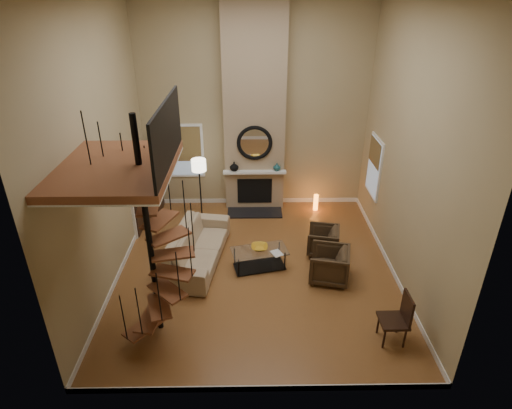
{
  "coord_description": "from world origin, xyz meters",
  "views": [
    {
      "loc": [
        -0.12,
        -7.8,
        5.65
      ],
      "look_at": [
        0.0,
        0.4,
        1.4
      ],
      "focal_mm": 29.9,
      "sensor_mm": 36.0,
      "label": 1
    }
  ],
  "objects_px": {
    "sofa": "(197,246)",
    "accent_lamp": "(316,202)",
    "armchair_near": "(326,241)",
    "coffee_table": "(260,257)",
    "floor_lamp": "(199,170)",
    "side_chair": "(399,317)",
    "hutch": "(151,180)",
    "armchair_far": "(333,265)"
  },
  "relations": [
    {
      "from": "armchair_far",
      "to": "accent_lamp",
      "type": "xyz_separation_m",
      "value": [
        0.08,
        3.13,
        -0.1
      ]
    },
    {
      "from": "armchair_far",
      "to": "side_chair",
      "type": "relative_size",
      "value": 0.82
    },
    {
      "from": "armchair_far",
      "to": "side_chair",
      "type": "distance_m",
      "value": 1.98
    },
    {
      "from": "armchair_far",
      "to": "side_chair",
      "type": "xyz_separation_m",
      "value": [
        0.82,
        -1.79,
        0.17
      ]
    },
    {
      "from": "armchair_far",
      "to": "accent_lamp",
      "type": "bearing_deg",
      "value": -168.78
    },
    {
      "from": "hutch",
      "to": "armchair_far",
      "type": "bearing_deg",
      "value": -35.72
    },
    {
      "from": "sofa",
      "to": "accent_lamp",
      "type": "bearing_deg",
      "value": -42.93
    },
    {
      "from": "floor_lamp",
      "to": "sofa",
      "type": "bearing_deg",
      "value": -87.24
    },
    {
      "from": "accent_lamp",
      "to": "hutch",
      "type": "bearing_deg",
      "value": 179.39
    },
    {
      "from": "floor_lamp",
      "to": "accent_lamp",
      "type": "height_order",
      "value": "floor_lamp"
    },
    {
      "from": "sofa",
      "to": "floor_lamp",
      "type": "distance_m",
      "value": 2.25
    },
    {
      "from": "hutch",
      "to": "accent_lamp",
      "type": "height_order",
      "value": "hutch"
    },
    {
      "from": "hutch",
      "to": "accent_lamp",
      "type": "relative_size",
      "value": 4.13
    },
    {
      "from": "floor_lamp",
      "to": "accent_lamp",
      "type": "bearing_deg",
      "value": 7.42
    },
    {
      "from": "floor_lamp",
      "to": "accent_lamp",
      "type": "relative_size",
      "value": 3.71
    },
    {
      "from": "armchair_far",
      "to": "sofa",
      "type": "bearing_deg",
      "value": -90.99
    },
    {
      "from": "sofa",
      "to": "armchair_near",
      "type": "distance_m",
      "value": 2.97
    },
    {
      "from": "hutch",
      "to": "floor_lamp",
      "type": "bearing_deg",
      "value": -18.45
    },
    {
      "from": "armchair_near",
      "to": "accent_lamp",
      "type": "bearing_deg",
      "value": -170.19
    },
    {
      "from": "armchair_far",
      "to": "floor_lamp",
      "type": "bearing_deg",
      "value": -118.97
    },
    {
      "from": "armchair_near",
      "to": "armchair_far",
      "type": "distance_m",
      "value": 0.96
    },
    {
      "from": "armchair_near",
      "to": "sofa",
      "type": "bearing_deg",
      "value": -73.64
    },
    {
      "from": "hutch",
      "to": "accent_lamp",
      "type": "bearing_deg",
      "value": -0.61
    },
    {
      "from": "hutch",
      "to": "armchair_far",
      "type": "xyz_separation_m",
      "value": [
        4.42,
        -3.18,
        -0.6
      ]
    },
    {
      "from": "sofa",
      "to": "side_chair",
      "type": "xyz_separation_m",
      "value": [
        3.77,
        -2.51,
        0.13
      ]
    },
    {
      "from": "armchair_near",
      "to": "floor_lamp",
      "type": "height_order",
      "value": "floor_lamp"
    },
    {
      "from": "sofa",
      "to": "accent_lamp",
      "type": "relative_size",
      "value": 5.6
    },
    {
      "from": "coffee_table",
      "to": "floor_lamp",
      "type": "bearing_deg",
      "value": 123.36
    },
    {
      "from": "coffee_table",
      "to": "side_chair",
      "type": "distance_m",
      "value": 3.25
    },
    {
      "from": "armchair_near",
      "to": "floor_lamp",
      "type": "xyz_separation_m",
      "value": [
        -3.06,
        1.76,
        1.06
      ]
    },
    {
      "from": "sofa",
      "to": "side_chair",
      "type": "distance_m",
      "value": 4.54
    },
    {
      "from": "accent_lamp",
      "to": "side_chair",
      "type": "relative_size",
      "value": 0.46
    },
    {
      "from": "hutch",
      "to": "sofa",
      "type": "bearing_deg",
      "value": -59.2
    },
    {
      "from": "armchair_near",
      "to": "coffee_table",
      "type": "height_order",
      "value": "armchair_near"
    },
    {
      "from": "hutch",
      "to": "armchair_near",
      "type": "height_order",
      "value": "hutch"
    },
    {
      "from": "armchair_near",
      "to": "accent_lamp",
      "type": "height_order",
      "value": "armchair_near"
    },
    {
      "from": "hutch",
      "to": "armchair_near",
      "type": "bearing_deg",
      "value": -26.63
    },
    {
      "from": "armchair_far",
      "to": "coffee_table",
      "type": "distance_m",
      "value": 1.61
    },
    {
      "from": "coffee_table",
      "to": "hutch",
      "type": "bearing_deg",
      "value": 136.32
    },
    {
      "from": "sofa",
      "to": "side_chair",
      "type": "bearing_deg",
      "value": -114.95
    },
    {
      "from": "floor_lamp",
      "to": "side_chair",
      "type": "xyz_separation_m",
      "value": [
        3.87,
        -4.51,
        -0.89
      ]
    },
    {
      "from": "coffee_table",
      "to": "floor_lamp",
      "type": "xyz_separation_m",
      "value": [
        -1.51,
        2.29,
        1.13
      ]
    }
  ]
}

